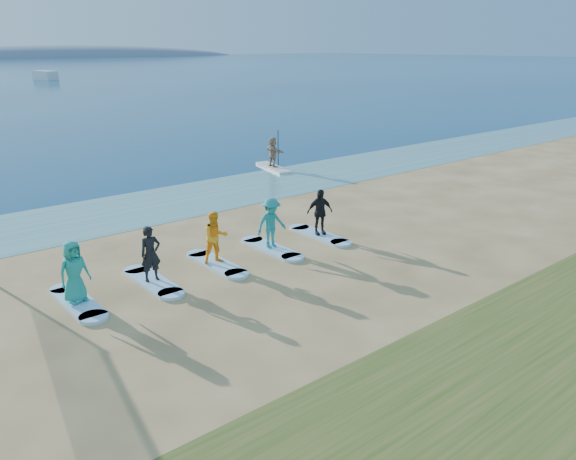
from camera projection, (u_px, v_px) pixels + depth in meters
ground at (321, 291)px, 14.93m from camera, size 600.00×600.00×0.00m
shallow_water at (144, 207)px, 22.61m from camera, size 600.00×600.00×0.00m
island_ridge at (64, 57)px, 291.94m from camera, size 220.00×56.00×18.00m
paddleboard at (273, 168)px, 29.62m from camera, size 1.35×3.08×0.12m
paddleboarder at (273, 152)px, 29.35m from camera, size 0.58×1.47×1.55m
boat_offshore_b at (46, 80)px, 103.67m from camera, size 3.15×5.88×1.59m
surfboard_0 at (78, 303)px, 14.18m from camera, size 0.70×2.20×0.09m
student_0 at (74, 272)px, 13.91m from camera, size 0.86×0.65×1.60m
surfboard_1 at (153, 282)px, 15.43m from camera, size 0.70×2.20×0.09m
student_1 at (151, 254)px, 15.17m from camera, size 0.59×0.41×1.54m
surfboard_2 at (217, 264)px, 16.68m from camera, size 0.70×2.20×0.09m
student_2 at (216, 238)px, 16.42m from camera, size 0.86×0.73×1.57m
surfboard_3 at (272, 248)px, 17.93m from camera, size 0.70×2.20×0.09m
student_3 at (271, 223)px, 17.66m from camera, size 1.08×0.67×1.61m
surfboard_4 at (319, 235)px, 19.18m from camera, size 0.70×2.20×0.09m
student_4 at (320, 212)px, 18.92m from camera, size 0.99×0.66×1.57m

